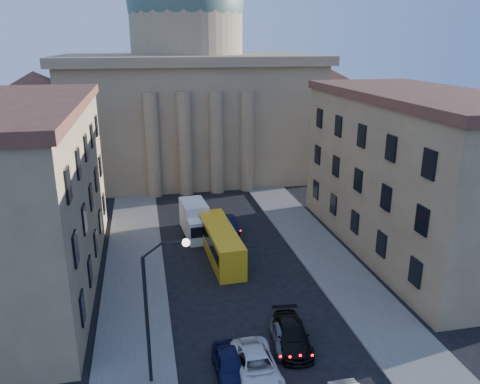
# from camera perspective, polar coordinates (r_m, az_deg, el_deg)

# --- Properties ---
(sidewalk_left) EXTENTS (5.00, 60.00, 0.15)m
(sidewalk_left) POSITION_cam_1_polar(r_m,az_deg,el_deg) (37.83, -12.74, -12.21)
(sidewalk_left) COLOR #5C5954
(sidewalk_left) RESTS_ON ground
(sidewalk_right) EXTENTS (5.00, 60.00, 0.15)m
(sidewalk_right) POSITION_cam_1_polar(r_m,az_deg,el_deg) (40.89, 12.14, -9.75)
(sidewalk_right) COLOR #5C5954
(sidewalk_right) RESTS_ON ground
(church) EXTENTS (68.02, 28.76, 36.60)m
(church) POSITION_cam_1_polar(r_m,az_deg,el_deg) (71.02, -6.25, 12.22)
(church) COLOR #81694F
(church) RESTS_ON ground
(building_left) EXTENTS (11.60, 26.60, 14.70)m
(building_left) POSITION_cam_1_polar(r_m,az_deg,el_deg) (39.82, -25.75, -0.50)
(building_left) COLOR tan
(building_left) RESTS_ON ground
(building_right) EXTENTS (11.60, 26.60, 14.70)m
(building_right) POSITION_cam_1_polar(r_m,az_deg,el_deg) (45.47, 20.58, 2.28)
(building_right) COLOR tan
(building_right) RESTS_ON ground
(street_lamp) EXTENTS (2.62, 0.44, 8.83)m
(street_lamp) POSITION_cam_1_polar(r_m,az_deg,el_deg) (26.54, -10.24, -12.96)
(street_lamp) COLOR black
(street_lamp) RESTS_ON ground
(car_left_near) EXTENTS (1.73, 4.23, 1.44)m
(car_left_near) POSITION_cam_1_polar(r_m,az_deg,el_deg) (29.20, -1.36, -20.30)
(car_left_near) COLOR black
(car_left_near) RESTS_ON ground
(car_left_mid) EXTENTS (2.45, 5.25, 1.45)m
(car_left_mid) POSITION_cam_1_polar(r_m,az_deg,el_deg) (29.06, 2.05, -20.51)
(car_left_mid) COLOR white
(car_left_mid) RESTS_ON ground
(car_right_mid) EXTENTS (2.53, 5.23, 1.47)m
(car_right_mid) POSITION_cam_1_polar(r_m,az_deg,el_deg) (31.70, 6.32, -16.91)
(car_right_mid) COLOR black
(car_right_mid) RESTS_ON ground
(car_right_far) EXTENTS (2.01, 3.99, 1.30)m
(car_right_far) POSITION_cam_1_polar(r_m,az_deg,el_deg) (31.61, 5.37, -17.18)
(car_right_far) COLOR #545459
(car_right_far) RESTS_ON ground
(car_right_distant) EXTENTS (1.77, 4.62, 1.50)m
(car_right_distant) POSITION_cam_1_polar(r_m,az_deg,el_deg) (48.35, -1.49, -4.00)
(car_right_distant) COLOR black
(car_right_distant) RESTS_ON ground
(city_bus) EXTENTS (2.74, 10.20, 2.85)m
(city_bus) POSITION_cam_1_polar(r_m,az_deg,el_deg) (42.48, -2.37, -6.07)
(city_bus) COLOR gold
(city_bus) RESTS_ON ground
(box_truck) EXTENTS (2.78, 6.06, 3.24)m
(box_truck) POSITION_cam_1_polar(r_m,az_deg,el_deg) (47.49, -5.43, -3.48)
(box_truck) COLOR silver
(box_truck) RESTS_ON ground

